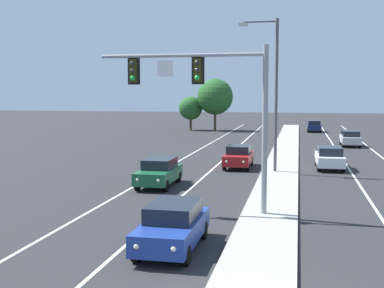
{
  "coord_description": "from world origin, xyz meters",
  "views": [
    {
      "loc": [
        1.15,
        -11.07,
        5.32
      ],
      "look_at": [
        -3.2,
        9.53,
        3.2
      ],
      "focal_mm": 47.35,
      "sensor_mm": 36.0,
      "label": 1
    }
  ],
  "objects_px": {
    "tree_far_left_c": "(215,97)",
    "car_receding_white": "(330,157)",
    "car_receding_navy": "(314,126)",
    "car_receding_silver": "(350,138)",
    "car_oncoming_green": "(159,172)",
    "car_oncoming_blue": "(173,225)",
    "car_oncoming_red": "(239,156)",
    "street_lamp_median": "(273,86)",
    "overhead_signal_mast": "(210,93)",
    "tree_far_left_b": "(191,108)"
  },
  "relations": [
    {
      "from": "tree_far_left_c",
      "to": "car_receding_white",
      "type": "bearing_deg",
      "value": -68.19
    },
    {
      "from": "car_receding_navy",
      "to": "tree_far_left_c",
      "type": "distance_m",
      "value": 14.34
    },
    {
      "from": "car_receding_navy",
      "to": "car_receding_silver",
      "type": "bearing_deg",
      "value": -80.95
    },
    {
      "from": "car_oncoming_green",
      "to": "tree_far_left_c",
      "type": "distance_m",
      "value": 43.78
    },
    {
      "from": "car_oncoming_green",
      "to": "tree_far_left_c",
      "type": "bearing_deg",
      "value": 95.1
    },
    {
      "from": "car_receding_silver",
      "to": "car_receding_white",
      "type": "bearing_deg",
      "value": -100.24
    },
    {
      "from": "car_oncoming_blue",
      "to": "tree_far_left_c",
      "type": "height_order",
      "value": "tree_far_left_c"
    },
    {
      "from": "car_oncoming_green",
      "to": "car_oncoming_red",
      "type": "bearing_deg",
      "value": 66.14
    },
    {
      "from": "car_oncoming_blue",
      "to": "car_receding_silver",
      "type": "distance_m",
      "value": 37.49
    },
    {
      "from": "street_lamp_median",
      "to": "car_oncoming_blue",
      "type": "distance_m",
      "value": 18.16
    },
    {
      "from": "car_receding_white",
      "to": "car_receding_silver",
      "type": "bearing_deg",
      "value": 79.76
    },
    {
      "from": "car_oncoming_green",
      "to": "car_receding_white",
      "type": "height_order",
      "value": "same"
    },
    {
      "from": "overhead_signal_mast",
      "to": "car_oncoming_blue",
      "type": "xyz_separation_m",
      "value": [
        -0.38,
        -5.24,
        -4.52
      ]
    },
    {
      "from": "car_receding_white",
      "to": "tree_far_left_b",
      "type": "bearing_deg",
      "value": 116.7
    },
    {
      "from": "overhead_signal_mast",
      "to": "car_receding_navy",
      "type": "height_order",
      "value": "overhead_signal_mast"
    },
    {
      "from": "car_oncoming_red",
      "to": "tree_far_left_b",
      "type": "distance_m",
      "value": 37.01
    },
    {
      "from": "car_oncoming_red",
      "to": "tree_far_left_b",
      "type": "xyz_separation_m",
      "value": [
        -11.06,
        35.24,
        2.37
      ]
    },
    {
      "from": "overhead_signal_mast",
      "to": "car_receding_silver",
      "type": "relative_size",
      "value": 1.66
    },
    {
      "from": "street_lamp_median",
      "to": "car_receding_silver",
      "type": "height_order",
      "value": "street_lamp_median"
    },
    {
      "from": "overhead_signal_mast",
      "to": "car_oncoming_green",
      "type": "distance_m",
      "value": 8.55
    },
    {
      "from": "overhead_signal_mast",
      "to": "car_oncoming_red",
      "type": "xyz_separation_m",
      "value": [
        -0.4,
        14.24,
        -4.52
      ]
    },
    {
      "from": "car_oncoming_green",
      "to": "car_oncoming_red",
      "type": "distance_m",
      "value": 8.96
    },
    {
      "from": "car_receding_silver",
      "to": "tree_far_left_b",
      "type": "relative_size",
      "value": 0.91
    },
    {
      "from": "car_receding_silver",
      "to": "tree_far_left_b",
      "type": "distance_m",
      "value": 27.52
    },
    {
      "from": "car_oncoming_blue",
      "to": "car_receding_white",
      "type": "bearing_deg",
      "value": 72.56
    },
    {
      "from": "car_oncoming_red",
      "to": "tree_far_left_c",
      "type": "distance_m",
      "value": 36.24
    },
    {
      "from": "car_oncoming_blue",
      "to": "car_receding_white",
      "type": "distance_m",
      "value": 21.09
    },
    {
      "from": "car_oncoming_blue",
      "to": "car_receding_silver",
      "type": "xyz_separation_m",
      "value": [
        9.25,
        36.33,
        0.0
      ]
    },
    {
      "from": "car_oncoming_green",
      "to": "car_receding_silver",
      "type": "xyz_separation_m",
      "value": [
        12.89,
        25.04,
        0.0
      ]
    },
    {
      "from": "overhead_signal_mast",
      "to": "street_lamp_median",
      "type": "distance_m",
      "value": 12.24
    },
    {
      "from": "car_oncoming_blue",
      "to": "car_receding_white",
      "type": "xyz_separation_m",
      "value": [
        6.32,
        20.12,
        0.0
      ]
    },
    {
      "from": "car_receding_silver",
      "to": "tree_far_left_c",
      "type": "height_order",
      "value": "tree_far_left_c"
    },
    {
      "from": "tree_far_left_b",
      "to": "car_oncoming_blue",
      "type": "bearing_deg",
      "value": -78.55
    },
    {
      "from": "car_receding_white",
      "to": "tree_far_left_c",
      "type": "relative_size",
      "value": 0.61
    },
    {
      "from": "street_lamp_median",
      "to": "car_oncoming_green",
      "type": "relative_size",
      "value": 2.24
    },
    {
      "from": "car_receding_silver",
      "to": "tree_far_left_b",
      "type": "xyz_separation_m",
      "value": [
        -20.33,
        18.4,
        2.37
      ]
    },
    {
      "from": "overhead_signal_mast",
      "to": "car_receding_navy",
      "type": "distance_m",
      "value": 50.44
    },
    {
      "from": "street_lamp_median",
      "to": "car_receding_navy",
      "type": "distance_m",
      "value": 38.35
    },
    {
      "from": "tree_far_left_c",
      "to": "car_oncoming_green",
      "type": "bearing_deg",
      "value": -84.9
    },
    {
      "from": "car_receding_white",
      "to": "tree_far_left_c",
      "type": "bearing_deg",
      "value": 111.81
    },
    {
      "from": "overhead_signal_mast",
      "to": "tree_far_left_c",
      "type": "xyz_separation_m",
      "value": [
        -7.9,
        49.48,
        -0.53
      ]
    },
    {
      "from": "car_oncoming_blue",
      "to": "tree_far_left_c",
      "type": "distance_m",
      "value": 55.38
    },
    {
      "from": "street_lamp_median",
      "to": "car_receding_white",
      "type": "relative_size",
      "value": 2.22
    },
    {
      "from": "tree_far_left_c",
      "to": "tree_far_left_b",
      "type": "relative_size",
      "value": 1.51
    },
    {
      "from": "car_oncoming_blue",
      "to": "car_oncoming_red",
      "type": "distance_m",
      "value": 19.49
    },
    {
      "from": "car_receding_silver",
      "to": "tree_far_left_c",
      "type": "bearing_deg",
      "value": 132.36
    },
    {
      "from": "tree_far_left_c",
      "to": "car_oncoming_blue",
      "type": "bearing_deg",
      "value": -82.17
    },
    {
      "from": "street_lamp_median",
      "to": "car_receding_white",
      "type": "bearing_deg",
      "value": 36.05
    },
    {
      "from": "overhead_signal_mast",
      "to": "car_receding_navy",
      "type": "relative_size",
      "value": 1.65
    },
    {
      "from": "car_receding_navy",
      "to": "tree_far_left_c",
      "type": "bearing_deg",
      "value": -178.27
    }
  ]
}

